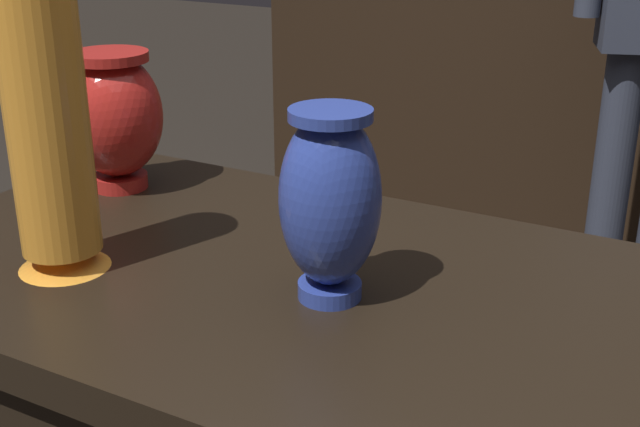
# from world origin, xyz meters

# --- Properties ---
(back_display_shelf) EXTENTS (2.60, 0.40, 0.99)m
(back_display_shelf) POSITION_xyz_m (0.00, 2.20, 0.49)
(back_display_shelf) COLOR black
(back_display_shelf) RESTS_ON ground_plane
(vase_centerpiece) EXTENTS (0.12, 0.12, 0.24)m
(vase_centerpiece) POSITION_xyz_m (0.04, -0.03, 0.93)
(vase_centerpiece) COLOR #2D429E
(vase_centerpiece) RESTS_ON display_plinth
(vase_tall_behind) EXTENTS (0.16, 0.16, 0.23)m
(vase_tall_behind) POSITION_xyz_m (-0.44, 0.15, 0.92)
(vase_tall_behind) COLOR red
(vase_tall_behind) RESTS_ON display_plinth
(vase_left_accent) EXTENTS (0.12, 0.12, 0.37)m
(vase_left_accent) POSITION_xyz_m (-0.30, -0.12, 0.98)
(vase_left_accent) COLOR orange
(vase_left_accent) RESTS_ON display_plinth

